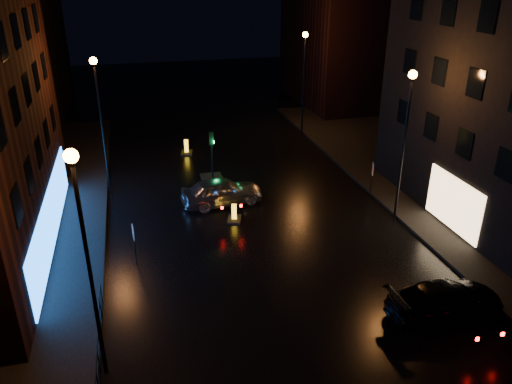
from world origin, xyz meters
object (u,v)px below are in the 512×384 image
Objects in this scene: silver_hatchback at (222,191)px; bollard_near at (234,217)px; bollard_far at (187,150)px; traffic_signal at (213,174)px; road_sign_right at (372,172)px; dark_sedan at (446,300)px; road_sign_left at (134,235)px.

bollard_near is (0.26, -2.26, -0.61)m from silver_hatchback.
silver_hatchback is at bearing -72.74° from bollard_far.
road_sign_right is at bearing -27.58° from traffic_signal.
road_sign_right reaches higher than silver_hatchback.
traffic_signal is 10.32m from road_sign_right.
bollard_near is at bearing 30.15° from dark_sedan.
silver_hatchback is 3.75× the size of bollard_near.
silver_hatchback is (-0.05, -3.57, 0.32)m from traffic_signal.
bollard_near is at bearing 29.06° from road_sign_right.
silver_hatchback is 2.22× the size of road_sign_right.
traffic_signal is at bearing 20.37° from dark_sedan.
road_sign_right is (9.14, -1.18, 0.80)m from silver_hatchback.
road_sign_right is (9.10, -4.75, 1.12)m from traffic_signal.
dark_sedan is 2.30× the size of road_sign_right.
traffic_signal is at bearing 109.45° from bollard_near.
road_sign_right is (10.12, -10.56, 1.39)m from bollard_far.
road_sign_left is (-5.30, -8.99, 1.01)m from traffic_signal.
silver_hatchback is 9.44m from bollard_far.
road_sign_right is at bearing 24.24° from bollard_near.
bollard_far is at bearing 113.39° from bollard_near.
road_sign_left reaches higher than dark_sedan.
traffic_signal is 0.69× the size of dark_sedan.
road_sign_left is (-5.25, -5.42, 0.69)m from silver_hatchback.
bollard_near is at bearing 25.16° from road_sign_left.
road_sign_right is (8.88, 1.07, 1.41)m from bollard_near.
traffic_signal reaches higher than dark_sedan.
road_sign_left reaches higher than silver_hatchback.
silver_hatchback reaches higher than dark_sedan.
silver_hatchback is 2.35m from bollard_near.
road_sign_right reaches higher than bollard_far.
road_sign_left is at bearing 129.79° from silver_hatchback.
road_sign_left is 0.93× the size of road_sign_right.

